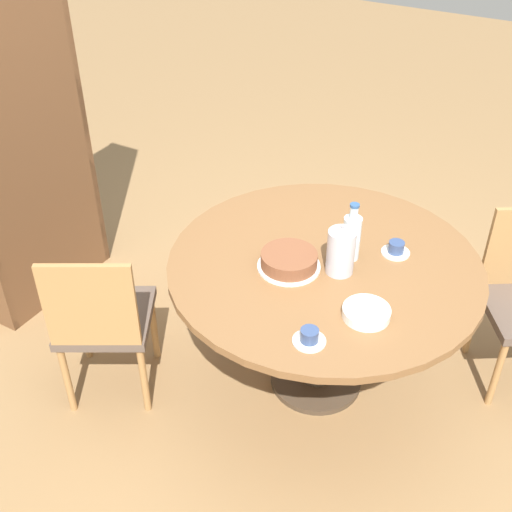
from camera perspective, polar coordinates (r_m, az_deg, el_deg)
ground_plane at (r=3.34m, az=5.32°, el=-10.98°), size 14.00×14.00×0.00m
dining_table at (r=2.91m, az=5.99°, el=-2.51°), size 1.39×1.39×0.75m
chair_b at (r=3.03m, az=-13.51°, el=-5.47°), size 0.57×0.57×0.88m
bookshelf at (r=3.63m, az=-20.27°, el=8.75°), size 0.80×0.28×1.91m
coffee_pot at (r=2.72m, az=7.55°, el=0.51°), size 0.12×0.12×0.24m
water_bottle at (r=2.81m, az=8.49°, el=1.74°), size 0.08×0.08×0.28m
cake_main at (r=2.77m, az=2.95°, el=-0.44°), size 0.28×0.28×0.07m
cup_a at (r=2.42m, az=4.76°, el=-7.20°), size 0.13×0.13×0.06m
cup_b at (r=2.93m, az=12.34°, el=0.62°), size 0.13×0.13×0.06m
plate_stack at (r=2.56m, az=9.78°, el=-4.99°), size 0.19×0.19×0.04m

